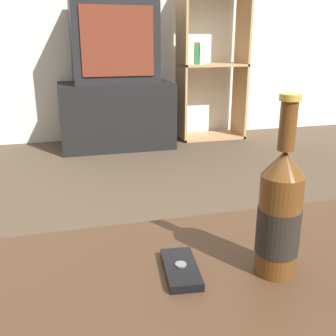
% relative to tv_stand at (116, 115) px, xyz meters
% --- Properties ---
extents(tv_stand, '(0.89, 0.48, 0.52)m').
position_rel_tv_stand_xyz_m(tv_stand, '(0.00, 0.00, 0.00)').
color(tv_stand, black).
rests_on(tv_stand, ground_plane).
extents(television, '(0.64, 0.46, 0.62)m').
position_rel_tv_stand_xyz_m(television, '(0.00, -0.00, 0.57)').
color(television, black).
rests_on(television, tv_stand).
extents(bookshelf, '(0.57, 0.30, 1.27)m').
position_rel_tv_stand_xyz_m(bookshelf, '(0.82, 0.10, 0.40)').
color(bookshelf, tan).
rests_on(bookshelf, ground_plane).
extents(beer_bottle, '(0.07, 0.07, 0.30)m').
position_rel_tv_stand_xyz_m(beer_bottle, '(-0.09, -2.65, 0.30)').
color(beer_bottle, '#563314').
rests_on(beer_bottle, coffee_table).
extents(cell_phone, '(0.07, 0.12, 0.02)m').
position_rel_tv_stand_xyz_m(cell_phone, '(-0.24, -2.61, 0.21)').
color(cell_phone, black).
rests_on(cell_phone, coffee_table).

